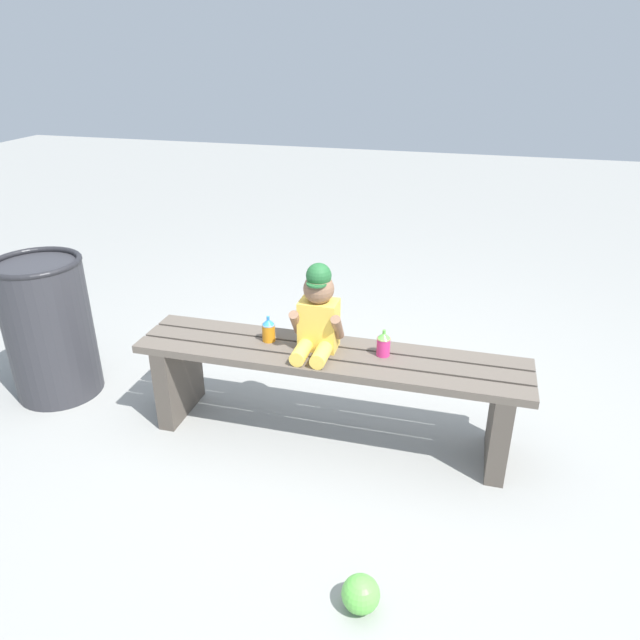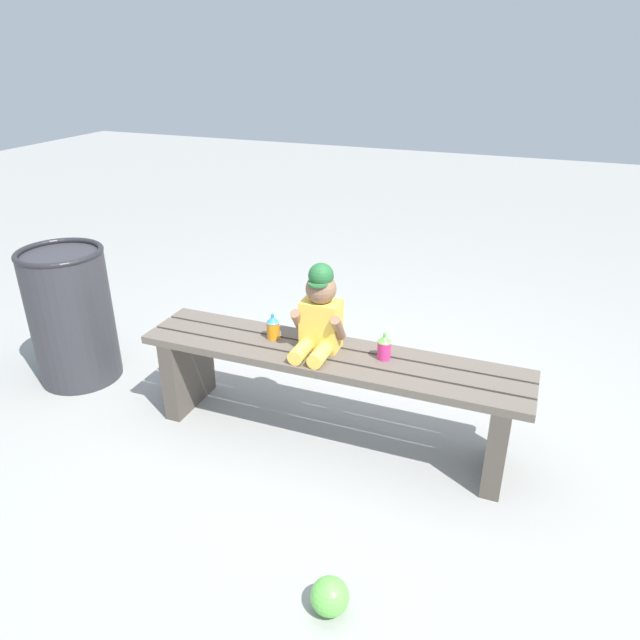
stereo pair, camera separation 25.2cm
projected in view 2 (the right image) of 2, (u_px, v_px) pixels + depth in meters
name	position (u px, v px, depth m)	size (l,w,h in m)	color
ground_plane	(329.00, 435.00, 2.83)	(16.00, 16.00, 0.00)	#999993
park_bench	(330.00, 379.00, 2.69)	(1.77, 0.35, 0.45)	#60564C
child_figure	(319.00, 314.00, 2.59)	(0.23, 0.27, 0.40)	#F2C64C
sippy_cup_left	(273.00, 327.00, 2.74)	(0.06, 0.06, 0.12)	orange
sippy_cup_right	(384.00, 347.00, 2.56)	(0.06, 0.06, 0.12)	#E5337F
toy_ball	(330.00, 596.00, 1.93)	(0.13, 0.13, 0.13)	#66CC4C
trash_bin	(71.00, 315.00, 3.17)	(0.44, 0.44, 0.74)	#333338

